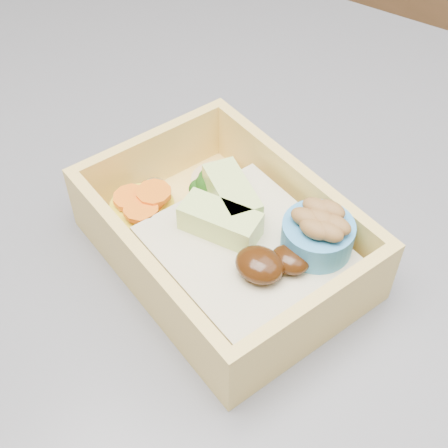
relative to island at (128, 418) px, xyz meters
The scene contains 2 objects.
island is the anchor object (origin of this frame).
bento_box 0.51m from the island, ahead, with size 0.24×0.21×0.07m.
Camera 1 is at (0.33, -0.35, 1.29)m, focal length 50.00 mm.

